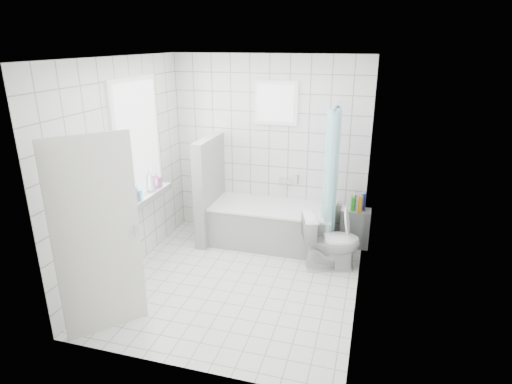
% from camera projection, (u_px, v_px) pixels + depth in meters
% --- Properties ---
extents(ground, '(3.00, 3.00, 0.00)m').
position_uv_depth(ground, '(238.00, 282.00, 5.18)').
color(ground, white).
rests_on(ground, ground).
extents(ceiling, '(3.00, 3.00, 0.00)m').
position_uv_depth(ceiling, '(234.00, 57.00, 4.30)').
color(ceiling, white).
rests_on(ceiling, ground).
extents(wall_back, '(2.80, 0.02, 2.60)m').
position_uv_depth(wall_back, '(269.00, 149.00, 6.10)').
color(wall_back, white).
rests_on(wall_back, ground).
extents(wall_front, '(2.80, 0.02, 2.60)m').
position_uv_depth(wall_front, '(176.00, 236.00, 3.38)').
color(wall_front, white).
rests_on(wall_front, ground).
extents(wall_left, '(0.02, 3.00, 2.60)m').
position_uv_depth(wall_left, '(125.00, 170.00, 5.10)').
color(wall_left, white).
rests_on(wall_left, ground).
extents(wall_right, '(0.02, 3.00, 2.60)m').
position_uv_depth(wall_right, '(365.00, 191.00, 4.38)').
color(wall_right, white).
rests_on(wall_right, ground).
extents(window_left, '(0.01, 0.90, 1.40)m').
position_uv_depth(window_left, '(139.00, 140.00, 5.26)').
color(window_left, white).
rests_on(window_left, wall_left).
extents(window_back, '(0.50, 0.01, 0.50)m').
position_uv_depth(window_back, '(276.00, 103.00, 5.81)').
color(window_back, white).
rests_on(window_back, wall_back).
extents(window_sill, '(0.18, 1.02, 0.08)m').
position_uv_depth(window_sill, '(147.00, 197.00, 5.50)').
color(window_sill, white).
rests_on(window_sill, wall_left).
extents(door, '(0.55, 0.63, 2.00)m').
position_uv_depth(door, '(98.00, 238.00, 4.03)').
color(door, silver).
rests_on(door, ground).
extents(bathtub, '(1.70, 0.77, 0.58)m').
position_uv_depth(bathtub, '(273.00, 225.00, 6.06)').
color(bathtub, white).
rests_on(bathtub, ground).
extents(partition_wall, '(0.15, 0.85, 1.50)m').
position_uv_depth(partition_wall, '(210.00, 190.00, 6.10)').
color(partition_wall, white).
rests_on(partition_wall, ground).
extents(tiled_ledge, '(0.40, 0.24, 0.55)m').
position_uv_depth(tiled_ledge, '(355.00, 228.00, 6.01)').
color(tiled_ledge, white).
rests_on(tiled_ledge, ground).
extents(toilet, '(0.81, 0.61, 0.74)m').
position_uv_depth(toilet, '(331.00, 242.00, 5.38)').
color(toilet, white).
rests_on(toilet, ground).
extents(curtain_rod, '(0.02, 0.80, 0.02)m').
position_uv_depth(curtain_rod, '(336.00, 106.00, 5.26)').
color(curtain_rod, silver).
rests_on(curtain_rod, wall_back).
extents(shower_curtain, '(0.14, 0.48, 1.78)m').
position_uv_depth(shower_curtain, '(331.00, 178.00, 5.44)').
color(shower_curtain, '#42B2C1').
rests_on(shower_curtain, curtain_rod).
extents(tub_faucet, '(0.18, 0.06, 0.06)m').
position_uv_depth(tub_faucet, '(285.00, 181.00, 6.15)').
color(tub_faucet, silver).
rests_on(tub_faucet, wall_back).
extents(sill_bottles, '(0.16, 0.72, 0.31)m').
position_uv_depth(sill_bottles, '(145.00, 185.00, 5.40)').
color(sill_bottles, '#35DBF1').
rests_on(sill_bottles, window_sill).
extents(ledge_bottles, '(0.19, 0.17, 0.24)m').
position_uv_depth(ledge_bottles, '(358.00, 203.00, 5.84)').
color(ledge_bottles, orange).
rests_on(ledge_bottles, tiled_ledge).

